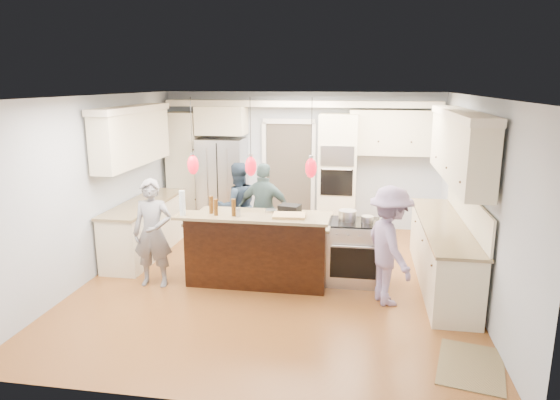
# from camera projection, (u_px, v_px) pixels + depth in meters

# --- Properties ---
(ground_plane) EXTENTS (6.00, 6.00, 0.00)m
(ground_plane) POSITION_uv_depth(u_px,v_px,m) (276.00, 280.00, 7.46)
(ground_plane) COLOR #A66A2D
(ground_plane) RESTS_ON ground
(room_shell) EXTENTS (5.54, 6.04, 2.72)m
(room_shell) POSITION_uv_depth(u_px,v_px,m) (276.00, 160.00, 7.04)
(room_shell) COLOR #B2BCC6
(room_shell) RESTS_ON ground
(refrigerator) EXTENTS (0.90, 0.70, 1.80)m
(refrigerator) POSITION_uv_depth(u_px,v_px,m) (222.00, 183.00, 10.03)
(refrigerator) COLOR #B7B7BC
(refrigerator) RESTS_ON ground
(oven_column) EXTENTS (0.72, 0.69, 2.30)m
(oven_column) POSITION_uv_depth(u_px,v_px,m) (338.00, 174.00, 9.64)
(oven_column) COLOR beige
(oven_column) RESTS_ON ground
(back_upper_cabinets) EXTENTS (5.30, 0.61, 2.54)m
(back_upper_cabinets) POSITION_uv_depth(u_px,v_px,m) (262.00, 145.00, 9.84)
(back_upper_cabinets) COLOR beige
(back_upper_cabinets) RESTS_ON ground
(right_counter_run) EXTENTS (0.64, 3.10, 2.51)m
(right_counter_run) POSITION_uv_depth(u_px,v_px,m) (448.00, 214.00, 7.12)
(right_counter_run) COLOR beige
(right_counter_run) RESTS_ON ground
(left_cabinets) EXTENTS (0.64, 2.30, 2.51)m
(left_cabinets) POSITION_uv_depth(u_px,v_px,m) (141.00, 194.00, 8.37)
(left_cabinets) COLOR beige
(left_cabinets) RESTS_ON ground
(kitchen_island) EXTENTS (2.10, 1.46, 1.12)m
(kitchen_island) POSITION_uv_depth(u_px,v_px,m) (261.00, 247.00, 7.46)
(kitchen_island) COLOR black
(kitchen_island) RESTS_ON ground
(island_range) EXTENTS (0.82, 0.71, 0.92)m
(island_range) POSITION_uv_depth(u_px,v_px,m) (356.00, 252.00, 7.32)
(island_range) COLOR #B7B7BC
(island_range) RESTS_ON ground
(pendant_lights) EXTENTS (1.75, 0.15, 1.03)m
(pendant_lights) POSITION_uv_depth(u_px,v_px,m) (251.00, 166.00, 6.59)
(pendant_lights) COLOR black
(pendant_lights) RESTS_ON ground
(person_bar_end) EXTENTS (0.59, 0.40, 1.57)m
(person_bar_end) POSITION_uv_depth(u_px,v_px,m) (153.00, 233.00, 7.12)
(person_bar_end) COLOR slate
(person_bar_end) RESTS_ON ground
(person_far_left) EXTENTS (0.94, 0.87, 1.55)m
(person_far_left) POSITION_uv_depth(u_px,v_px,m) (238.00, 207.00, 8.67)
(person_far_left) COLOR #27384D
(person_far_left) RESTS_ON ground
(person_far_right) EXTENTS (0.97, 0.50, 1.59)m
(person_far_right) POSITION_uv_depth(u_px,v_px,m) (265.00, 210.00, 8.35)
(person_far_right) COLOR #466162
(person_far_right) RESTS_ON ground
(person_range_side) EXTENTS (0.93, 1.17, 1.59)m
(person_range_side) POSITION_uv_depth(u_px,v_px,m) (390.00, 246.00, 6.53)
(person_range_side) COLOR #8F7AA5
(person_range_side) RESTS_ON ground
(floor_rug) EXTENTS (0.84, 1.07, 0.01)m
(floor_rug) POSITION_uv_depth(u_px,v_px,m) (471.00, 366.00, 5.20)
(floor_rug) COLOR olive
(floor_rug) RESTS_ON ground
(water_bottle) EXTENTS (0.10, 0.10, 0.34)m
(water_bottle) POSITION_uv_depth(u_px,v_px,m) (182.00, 203.00, 6.75)
(water_bottle) COLOR silver
(water_bottle) RESTS_ON kitchen_island
(beer_bottle_a) EXTENTS (0.08, 0.08, 0.24)m
(beer_bottle_a) POSITION_uv_depth(u_px,v_px,m) (211.00, 205.00, 6.86)
(beer_bottle_a) COLOR #4E2D0D
(beer_bottle_a) RESTS_ON kitchen_island
(beer_bottle_b) EXTENTS (0.07, 0.07, 0.23)m
(beer_bottle_b) POSITION_uv_depth(u_px,v_px,m) (216.00, 207.00, 6.75)
(beer_bottle_b) COLOR #4E2D0D
(beer_bottle_b) RESTS_ON kitchen_island
(beer_bottle_c) EXTENTS (0.07, 0.07, 0.24)m
(beer_bottle_c) POSITION_uv_depth(u_px,v_px,m) (234.00, 207.00, 6.73)
(beer_bottle_c) COLOR #4E2D0D
(beer_bottle_c) RESTS_ON kitchen_island
(drink_can) EXTENTS (0.08, 0.08, 0.12)m
(drink_can) POSITION_uv_depth(u_px,v_px,m) (239.00, 212.00, 6.71)
(drink_can) COLOR #B7B7BC
(drink_can) RESTS_ON kitchen_island
(cutting_board) EXTENTS (0.46, 0.34, 0.03)m
(cutting_board) POSITION_uv_depth(u_px,v_px,m) (289.00, 215.00, 6.71)
(cutting_board) COLOR tan
(cutting_board) RESTS_ON kitchen_island
(pot_large) EXTENTS (0.26, 0.26, 0.15)m
(pot_large) POSITION_uv_depth(u_px,v_px,m) (347.00, 215.00, 7.25)
(pot_large) COLOR #B7B7BC
(pot_large) RESTS_ON island_range
(pot_small) EXTENTS (0.18, 0.18, 0.09)m
(pot_small) POSITION_uv_depth(u_px,v_px,m) (367.00, 219.00, 7.18)
(pot_small) COLOR #B7B7BC
(pot_small) RESTS_ON island_range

